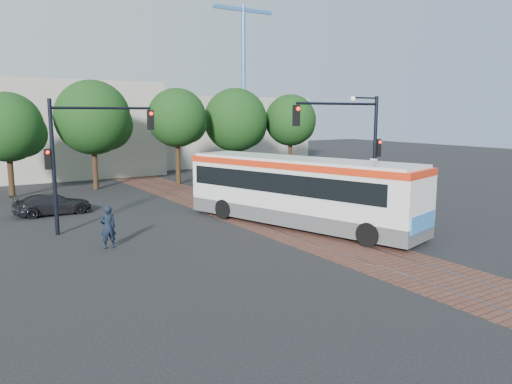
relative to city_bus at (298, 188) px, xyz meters
The scene contains 11 objects.
ground 1.96m from the city_bus, 157.07° to the left, with size 120.00×120.00×0.00m, color black.
trackbed 4.70m from the city_bus, 98.81° to the left, with size 3.60×40.00×0.02m.
tree_row 16.98m from the city_bus, 88.12° to the left, with size 26.40×5.60×7.67m.
warehouses 29.12m from the city_bus, 92.35° to the left, with size 40.00×13.00×8.00m.
crane 39.47m from the city_bus, 63.17° to the left, with size 8.00×0.50×18.00m.
city_bus is the anchor object (origin of this frame).
traffic_island 4.46m from the city_bus, ahead, with size 2.20×5.20×1.13m.
signal_pole_main 4.00m from the city_bus, ahead, with size 5.49×0.46×6.00m.
signal_pole_left 10.20m from the city_bus, 154.66° to the left, with size 4.99×0.34×6.00m.
officer 8.95m from the city_bus, behind, with size 0.63×0.41×1.73m, color black.
parked_car 13.26m from the city_bus, 135.93° to the left, with size 1.62×3.99×1.16m, color black.
Camera 1 is at (-13.52, -19.09, 5.37)m, focal length 35.00 mm.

